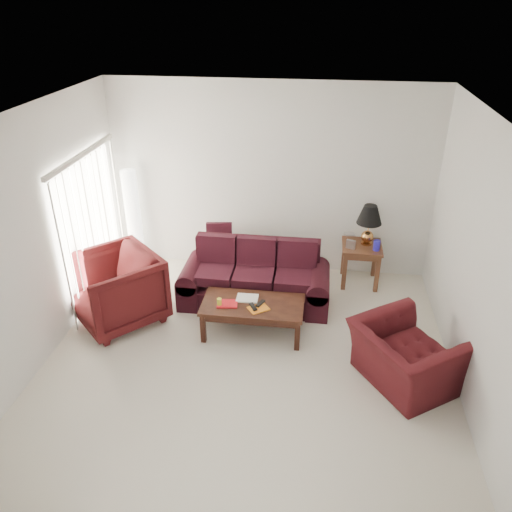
{
  "coord_description": "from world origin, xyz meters",
  "views": [
    {
      "loc": [
        0.77,
        -4.8,
        4.1
      ],
      "look_at": [
        0.0,
        0.85,
        1.05
      ],
      "focal_mm": 35.0,
      "sensor_mm": 36.0,
      "label": 1
    }
  ],
  "objects": [
    {
      "name": "magazine_white",
      "position": [
        -0.1,
        0.72,
        0.48
      ],
      "size": [
        0.29,
        0.22,
        0.02
      ],
      "primitive_type": "cube",
      "rotation": [
        0.0,
        0.0,
        0.02
      ],
      "color": "white",
      "rests_on": "coffee_table"
    },
    {
      "name": "table_lamp",
      "position": [
        1.53,
        2.21,
        0.97
      ],
      "size": [
        0.39,
        0.39,
        0.63
      ],
      "primitive_type": null,
      "rotation": [
        0.0,
        0.0,
        0.03
      ],
      "color": "#B17137",
      "rests_on": "end_table"
    },
    {
      "name": "end_table",
      "position": [
        1.46,
        2.15,
        0.33
      ],
      "size": [
        0.64,
        0.64,
        0.65
      ],
      "primitive_type": null,
      "rotation": [
        0.0,
        0.0,
        -0.07
      ],
      "color": "#451F17",
      "rests_on": "ground"
    },
    {
      "name": "remote_b",
      "position": [
        0.09,
        0.59,
        0.5
      ],
      "size": [
        0.11,
        0.18,
        0.02
      ],
      "primitive_type": "cube",
      "rotation": [
        0.0,
        0.0,
        -0.41
      ],
      "color": "black",
      "rests_on": "coffee_table"
    },
    {
      "name": "throw_pillow",
      "position": [
        -0.76,
        2.12,
        0.69
      ],
      "size": [
        0.42,
        0.25,
        0.42
      ],
      "primitive_type": "cube",
      "rotation": [
        -0.21,
        0.0,
        0.13
      ],
      "color": "black",
      "rests_on": "sofa"
    },
    {
      "name": "picture_frame",
      "position": [
        1.27,
        2.33,
        0.74
      ],
      "size": [
        0.16,
        0.19,
        0.06
      ],
      "primitive_type": "cube",
      "rotation": [
        1.36,
        0.0,
        0.11
      ],
      "color": "#BAB9BE",
      "rests_on": "end_table"
    },
    {
      "name": "magazine_orange",
      "position": [
        0.08,
        0.5,
        0.48
      ],
      "size": [
        0.31,
        0.3,
        0.01
      ],
      "primitive_type": "cube",
      "rotation": [
        0.0,
        0.0,
        0.61
      ],
      "color": "orange",
      "rests_on": "coffee_table"
    },
    {
      "name": "coffee_table",
      "position": [
        -0.01,
        0.61,
        0.23
      ],
      "size": [
        1.46,
        0.97,
        0.47
      ],
      "primitive_type": null,
      "rotation": [
        0.0,
        0.0,
        0.24
      ],
      "color": "black",
      "rests_on": "ground"
    },
    {
      "name": "clock",
      "position": [
        1.28,
        2.02,
        0.72
      ],
      "size": [
        0.14,
        0.09,
        0.14
      ],
      "primitive_type": "cube",
      "rotation": [
        0.0,
        0.0,
        -0.35
      ],
      "color": "#BABBBF",
      "rests_on": "end_table"
    },
    {
      "name": "remote_a",
      "position": [
        0.01,
        0.5,
        0.5
      ],
      "size": [
        0.13,
        0.18,
        0.02
      ],
      "primitive_type": "cube",
      "rotation": [
        0.0,
        0.0,
        0.49
      ],
      "color": "black",
      "rests_on": "coffee_table"
    },
    {
      "name": "blinds",
      "position": [
        -2.42,
        1.3,
        1.08
      ],
      "size": [
        0.1,
        2.0,
        2.16
      ],
      "primitive_type": "cube",
      "color": "silver",
      "rests_on": "ground"
    },
    {
      "name": "yellow_glass",
      "position": [
        -0.43,
        0.51,
        0.52
      ],
      "size": [
        0.06,
        0.06,
        0.11
      ],
      "primitive_type": "cylinder",
      "rotation": [
        0.0,
        0.0,
        0.01
      ],
      "color": "#EFF536",
      "rests_on": "coffee_table"
    },
    {
      "name": "sofa",
      "position": [
        -0.09,
        1.37,
        0.44
      ],
      "size": [
        2.22,
        1.09,
        0.88
      ],
      "primitive_type": null,
      "rotation": [
        0.0,
        0.0,
        -0.08
      ],
      "color": "black",
      "rests_on": "ground"
    },
    {
      "name": "armchair_right",
      "position": [
        1.87,
        -0.08,
        0.36
      ],
      "size": [
        1.43,
        1.47,
        0.72
      ],
      "primitive_type": "imported",
      "rotation": [
        0.0,
        0.0,
        2.17
      ],
      "color": "#3E0E12",
      "rests_on": "ground"
    },
    {
      "name": "floor",
      "position": [
        0.0,
        0.0,
        0.0
      ],
      "size": [
        5.0,
        5.0,
        0.0
      ],
      "primitive_type": "plane",
      "color": "beige",
      "rests_on": "ground"
    },
    {
      "name": "floor_lamp",
      "position": [
        -2.17,
        2.2,
        0.84
      ],
      "size": [
        0.36,
        0.36,
        1.69
      ],
      "primitive_type": null,
      "rotation": [
        0.0,
        0.0,
        -0.37
      ],
      "color": "white",
      "rests_on": "ground"
    },
    {
      "name": "blue_canister",
      "position": [
        1.66,
        2.01,
        0.73
      ],
      "size": [
        0.11,
        0.11,
        0.16
      ],
      "primitive_type": "cylinder",
      "rotation": [
        0.0,
        0.0,
        0.09
      ],
      "color": "#231CBB",
      "rests_on": "end_table"
    },
    {
      "name": "magazine_red",
      "position": [
        -0.34,
        0.55,
        0.48
      ],
      "size": [
        0.29,
        0.23,
        0.02
      ],
      "primitive_type": "cube",
      "rotation": [
        0.0,
        0.0,
        0.12
      ],
      "color": "red",
      "rests_on": "coffee_table"
    },
    {
      "name": "armchair_left",
      "position": [
        -1.9,
        0.66,
        0.5
      ],
      "size": [
        1.54,
        1.54,
        1.0
      ],
      "primitive_type": "imported",
      "rotation": [
        0.0,
        0.0,
        -0.77
      ],
      "color": "#400E10",
      "rests_on": "ground"
    }
  ]
}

